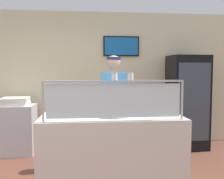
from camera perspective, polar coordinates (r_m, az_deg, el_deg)
name	(u,v)px	position (r m, az deg, el deg)	size (l,w,h in m)	color
ground_plane	(107,170)	(4.14, -1.01, -17.39)	(12.00, 12.00, 0.00)	brown
shop_rear_unit	(102,79)	(5.28, -2.34, 2.43)	(6.20, 0.13, 2.70)	beige
serving_counter	(112,152)	(3.40, -0.10, -13.80)	(1.80, 0.77, 0.95)	silver
sneeze_guard	(114,96)	(2.93, 0.56, -1.36)	(1.63, 0.06, 0.47)	#B2B5BC
pizza_tray	(111,114)	(3.31, -0.21, -5.53)	(0.48, 0.48, 0.04)	#9EA0A8
pizza_server	(110,113)	(3.29, -0.40, -5.22)	(0.07, 0.28, 0.01)	#ADAFB7
parmesan_shaker	(115,77)	(2.91, 0.58, 2.86)	(0.07, 0.07, 0.09)	white
pepper_flake_shaker	(131,77)	(2.94, 4.17, 2.83)	(0.06, 0.06, 0.09)	white
worker_figure	(114,104)	(3.97, 0.45, -3.31)	(0.41, 0.50, 1.76)	#23232D
drink_fridge	(187,102)	(5.25, 16.39, -2.66)	(0.71, 0.65, 1.82)	black
prep_shelf	(15,129)	(5.06, -20.70, -8.31)	(0.70, 0.55, 0.90)	#B7BABF
pizza_box_stack	(15,101)	(4.97, -20.81, -2.49)	(0.49, 0.49, 0.14)	silver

